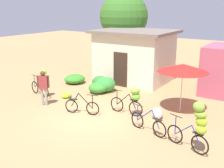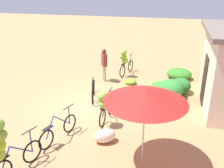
{
  "view_description": "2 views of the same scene",
  "coord_description": "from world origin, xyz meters",
  "px_view_note": "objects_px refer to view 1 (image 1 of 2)",
  "views": [
    {
      "loc": [
        6.54,
        -8.52,
        4.58
      ],
      "look_at": [
        0.04,
        1.36,
        1.16
      ],
      "focal_mm": 43.78,
      "sensor_mm": 36.0,
      "label": 1
    },
    {
      "loc": [
        8.49,
        3.33,
        4.59
      ],
      "look_at": [
        -0.16,
        1.04,
        0.98
      ],
      "focal_mm": 39.3,
      "sensor_mm": 36.0,
      "label": 2
    }
  ],
  "objects_px": {
    "bicycle_near_pile": "(82,106)",
    "building_low": "(134,55)",
    "bicycle_center_loaded": "(132,98)",
    "banana_pile_on_ground": "(66,95)",
    "market_umbrella": "(183,68)",
    "person_vendor": "(43,85)",
    "bicycle_by_shop": "(148,124)",
    "bicycle_rightmost": "(197,123)",
    "bicycle_leftmost": "(42,80)",
    "produce_sack": "(157,113)",
    "tree_behind_building": "(124,17)"
  },
  "relations": [
    {
      "from": "bicycle_center_loaded",
      "to": "banana_pile_on_ground",
      "type": "relative_size",
      "value": 2.45
    },
    {
      "from": "bicycle_near_pile",
      "to": "bicycle_center_loaded",
      "type": "xyz_separation_m",
      "value": [
        1.88,
        1.07,
        0.44
      ]
    },
    {
      "from": "bicycle_leftmost",
      "to": "bicycle_center_loaded",
      "type": "height_order",
      "value": "bicycle_leftmost"
    },
    {
      "from": "tree_behind_building",
      "to": "bicycle_leftmost",
      "type": "distance_m",
      "value": 8.44
    },
    {
      "from": "bicycle_by_shop",
      "to": "bicycle_rightmost",
      "type": "xyz_separation_m",
      "value": [
        1.9,
        -0.46,
        0.68
      ]
    },
    {
      "from": "person_vendor",
      "to": "bicycle_near_pile",
      "type": "bearing_deg",
      "value": 3.63
    },
    {
      "from": "market_umbrella",
      "to": "bicycle_by_shop",
      "type": "distance_m",
      "value": 3.17
    },
    {
      "from": "produce_sack",
      "to": "building_low",
      "type": "bearing_deg",
      "value": 128.06
    },
    {
      "from": "tree_behind_building",
      "to": "market_umbrella",
      "type": "bearing_deg",
      "value": -42.26
    },
    {
      "from": "building_low",
      "to": "bicycle_rightmost",
      "type": "height_order",
      "value": "building_low"
    },
    {
      "from": "person_vendor",
      "to": "market_umbrella",
      "type": "bearing_deg",
      "value": 26.19
    },
    {
      "from": "tree_behind_building",
      "to": "bicycle_by_shop",
      "type": "xyz_separation_m",
      "value": [
        6.29,
        -8.67,
        -3.44
      ]
    },
    {
      "from": "market_umbrella",
      "to": "bicycle_leftmost",
      "type": "height_order",
      "value": "market_umbrella"
    },
    {
      "from": "building_low",
      "to": "market_umbrella",
      "type": "distance_m",
      "value": 5.6
    },
    {
      "from": "bicycle_near_pile",
      "to": "building_low",
      "type": "bearing_deg",
      "value": 97.7
    },
    {
      "from": "banana_pile_on_ground",
      "to": "building_low",
      "type": "bearing_deg",
      "value": 75.84
    },
    {
      "from": "building_low",
      "to": "bicycle_leftmost",
      "type": "bearing_deg",
      "value": -113.23
    },
    {
      "from": "tree_behind_building",
      "to": "bicycle_rightmost",
      "type": "height_order",
      "value": "tree_behind_building"
    },
    {
      "from": "bicycle_leftmost",
      "to": "bicycle_near_pile",
      "type": "xyz_separation_m",
      "value": [
        3.2,
        -0.7,
        -0.53
      ]
    },
    {
      "from": "bicycle_by_shop",
      "to": "bicycle_rightmost",
      "type": "distance_m",
      "value": 2.07
    },
    {
      "from": "bicycle_by_shop",
      "to": "bicycle_leftmost",
      "type": "bearing_deg",
      "value": 173.28
    },
    {
      "from": "tree_behind_building",
      "to": "person_vendor",
      "type": "relative_size",
      "value": 3.31
    },
    {
      "from": "bicycle_leftmost",
      "to": "produce_sack",
      "type": "bearing_deg",
      "value": 6.31
    },
    {
      "from": "banana_pile_on_ground",
      "to": "bicycle_near_pile",
      "type": "bearing_deg",
      "value": -30.99
    },
    {
      "from": "bicycle_by_shop",
      "to": "bicycle_rightmost",
      "type": "relative_size",
      "value": 0.95
    },
    {
      "from": "building_low",
      "to": "bicycle_center_loaded",
      "type": "distance_m",
      "value": 5.86
    },
    {
      "from": "building_low",
      "to": "person_vendor",
      "type": "height_order",
      "value": "building_low"
    },
    {
      "from": "bicycle_leftmost",
      "to": "bicycle_near_pile",
      "type": "distance_m",
      "value": 3.31
    },
    {
      "from": "market_umbrella",
      "to": "person_vendor",
      "type": "height_order",
      "value": "market_umbrella"
    },
    {
      "from": "building_low",
      "to": "market_umbrella",
      "type": "relative_size",
      "value": 2.13
    },
    {
      "from": "bicycle_center_loaded",
      "to": "bicycle_rightmost",
      "type": "xyz_separation_m",
      "value": [
        3.22,
        -1.58,
        0.24
      ]
    },
    {
      "from": "tree_behind_building",
      "to": "bicycle_leftmost",
      "type": "bearing_deg",
      "value": -90.69
    },
    {
      "from": "bicycle_near_pile",
      "to": "bicycle_by_shop",
      "type": "distance_m",
      "value": 3.19
    },
    {
      "from": "bicycle_near_pile",
      "to": "person_vendor",
      "type": "height_order",
      "value": "person_vendor"
    },
    {
      "from": "bicycle_leftmost",
      "to": "building_low",
      "type": "bearing_deg",
      "value": 66.77
    },
    {
      "from": "bicycle_center_loaded",
      "to": "person_vendor",
      "type": "xyz_separation_m",
      "value": [
        -4.06,
        -1.21,
        0.24
      ]
    },
    {
      "from": "bicycle_leftmost",
      "to": "produce_sack",
      "type": "relative_size",
      "value": 2.42
    },
    {
      "from": "bicycle_leftmost",
      "to": "banana_pile_on_ground",
      "type": "distance_m",
      "value": 1.45
    },
    {
      "from": "bicycle_near_pile",
      "to": "produce_sack",
      "type": "xyz_separation_m",
      "value": [
        2.93,
        1.38,
        -0.12
      ]
    },
    {
      "from": "building_low",
      "to": "bicycle_leftmost",
      "type": "xyz_separation_m",
      "value": [
        -2.36,
        -5.5,
        -0.71
      ]
    },
    {
      "from": "bicycle_rightmost",
      "to": "person_vendor",
      "type": "relative_size",
      "value": 1.05
    },
    {
      "from": "produce_sack",
      "to": "bicycle_by_shop",
      "type": "bearing_deg",
      "value": -79.72
    },
    {
      "from": "market_umbrella",
      "to": "bicycle_near_pile",
      "type": "bearing_deg",
      "value": -142.72
    },
    {
      "from": "bicycle_by_shop",
      "to": "person_vendor",
      "type": "relative_size",
      "value": 1.0
    },
    {
      "from": "banana_pile_on_ground",
      "to": "produce_sack",
      "type": "xyz_separation_m",
      "value": [
        5.02,
        0.13,
        0.09
      ]
    },
    {
      "from": "banana_pile_on_ground",
      "to": "produce_sack",
      "type": "height_order",
      "value": "produce_sack"
    },
    {
      "from": "bicycle_near_pile",
      "to": "bicycle_by_shop",
      "type": "height_order",
      "value": "bicycle_by_shop"
    },
    {
      "from": "market_umbrella",
      "to": "person_vendor",
      "type": "distance_m",
      "value": 6.38
    },
    {
      "from": "building_low",
      "to": "tree_behind_building",
      "type": "distance_m",
      "value": 3.98
    },
    {
      "from": "bicycle_near_pile",
      "to": "banana_pile_on_ground",
      "type": "xyz_separation_m",
      "value": [
        -2.08,
        1.25,
        -0.22
      ]
    }
  ]
}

